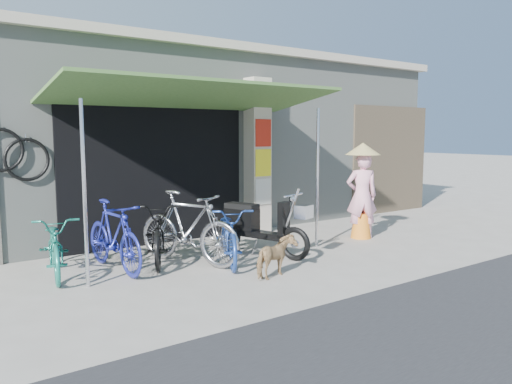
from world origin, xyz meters
TOP-DOWN VIEW (x-y plane):
  - ground at (0.00, 0.00)m, footprint 80.00×80.00m
  - bicycle_shop at (-0.00, 5.09)m, footprint 12.30×5.30m
  - shop_pillar at (0.85, 2.45)m, footprint 0.42×0.44m
  - awning at (-0.90, 1.63)m, footprint 4.60×1.88m
  - neighbour_right at (5.00, 2.59)m, footprint 2.60×0.06m
  - bike_teal at (-3.20, 1.49)m, footprint 0.86×1.71m
  - bike_blue at (-2.46, 1.29)m, footprint 0.60×1.70m
  - bike_black at (-1.70, 1.37)m, footprint 1.38×1.87m
  - bike_silver at (-1.42, 1.02)m, footprint 1.21×1.88m
  - bike_navy at (-0.89, 0.72)m, footprint 1.25×1.74m
  - street_dog at (-0.80, -0.30)m, footprint 0.73×0.49m
  - moped at (-0.26, 0.88)m, footprint 0.82×1.75m
  - nun at (2.08, 0.82)m, footprint 0.69×0.64m

SIDE VIEW (x-z plane):
  - ground at x=0.00m, z-range 0.00..0.00m
  - street_dog at x=-0.80m, z-range 0.00..0.56m
  - bike_teal at x=-3.20m, z-range 0.00..0.86m
  - bike_navy at x=-0.89m, z-range 0.00..0.87m
  - moped at x=-0.26m, z-range -0.05..0.98m
  - bike_black at x=-1.70m, z-range 0.00..0.94m
  - bike_blue at x=-2.46m, z-range 0.00..1.00m
  - bike_silver at x=-1.42m, z-range 0.00..1.10m
  - nun at x=2.08m, z-range -0.01..1.76m
  - neighbour_right at x=5.00m, z-range 0.00..2.60m
  - shop_pillar at x=0.85m, z-range 0.00..3.00m
  - bicycle_shop at x=0.00m, z-range 0.00..3.66m
  - awning at x=-0.90m, z-range 1.15..3.88m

